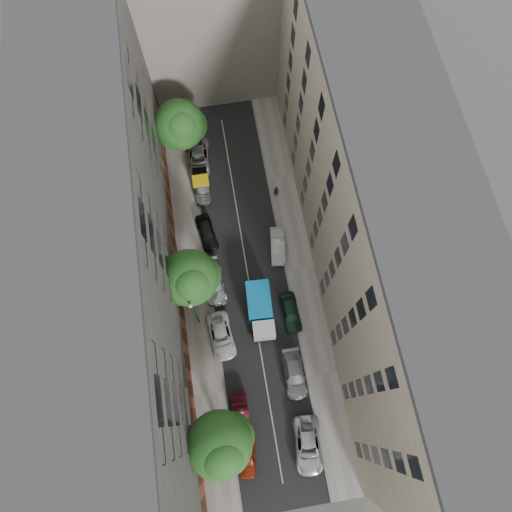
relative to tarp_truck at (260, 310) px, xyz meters
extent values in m
plane|color=#4C4C49|center=(-0.60, 4.02, -1.45)|extent=(120.00, 120.00, 0.00)
cube|color=black|center=(-0.60, 4.02, -1.44)|extent=(8.00, 44.00, 0.02)
cube|color=gray|center=(-6.10, 4.02, -1.38)|extent=(3.00, 44.00, 0.15)
cube|color=gray|center=(4.90, 4.02, -1.38)|extent=(3.00, 44.00, 0.15)
cube|color=#494744|center=(-11.60, 4.02, 8.55)|extent=(8.00, 44.00, 20.00)
cube|color=#B4A18C|center=(10.40, 4.02, 8.55)|extent=(8.00, 44.00, 20.00)
cube|color=gray|center=(-0.60, 32.02, 7.55)|extent=(18.00, 12.00, 18.00)
cube|color=black|center=(0.00, -0.11, -0.87)|extent=(2.53, 5.82, 0.32)
cube|color=silver|center=(0.00, -2.11, 0.08)|extent=(2.20, 1.80, 1.80)
cube|color=#0B8AE0|center=(0.00, 0.85, 0.24)|extent=(2.53, 3.92, 1.90)
cylinder|color=black|center=(-1.00, -2.11, -1.01)|extent=(0.30, 0.89, 0.89)
cylinder|color=black|center=(1.00, -2.11, -1.01)|extent=(0.30, 0.89, 0.89)
cylinder|color=black|center=(-1.00, 1.58, -1.01)|extent=(0.30, 0.89, 0.89)
cylinder|color=black|center=(1.00, 1.58, -1.01)|extent=(0.30, 0.89, 0.89)
imported|color=maroon|center=(-3.40, -12.98, -0.80)|extent=(2.08, 4.00, 1.30)
imported|color=#490E17|center=(-3.40, -9.38, -0.77)|extent=(1.47, 4.15, 1.37)
imported|color=silver|center=(-4.20, -1.78, -0.77)|extent=(2.66, 5.07, 1.36)
imported|color=#B8B8BD|center=(-4.20, 3.82, -0.71)|extent=(2.35, 5.21, 1.48)
imported|color=black|center=(-4.20, 9.42, -0.73)|extent=(2.32, 4.44, 1.44)
imported|color=black|center=(-4.01, 15.02, -0.71)|extent=(1.57, 4.51, 1.49)
imported|color=#B0B0B5|center=(-3.91, 18.62, -0.71)|extent=(2.91, 5.53, 1.48)
imported|color=silver|center=(2.20, -12.98, -0.73)|extent=(2.93, 5.44, 1.45)
imported|color=slate|center=(2.20, -6.54, -0.76)|extent=(2.00, 4.84, 1.40)
imported|color=#152F23|center=(3.00, -0.58, -0.74)|extent=(1.82, 4.27, 1.44)
imported|color=silver|center=(3.00, 6.65, -0.76)|extent=(1.98, 4.35, 1.38)
cylinder|color=#382619|center=(-5.30, -11.36, 0.18)|extent=(0.36, 0.36, 2.97)
cylinder|color=#382619|center=(-5.30, -11.36, 2.72)|extent=(0.24, 0.24, 2.12)
sphere|color=#26531B|center=(-5.30, -11.36, 4.80)|extent=(5.41, 5.41, 5.41)
sphere|color=#26531B|center=(-4.40, -10.96, 3.78)|extent=(4.06, 4.06, 4.06)
sphere|color=#26531B|center=(-6.00, -11.86, 4.20)|extent=(3.79, 3.79, 3.79)
sphere|color=#26531B|center=(-5.10, -12.16, 5.90)|extent=(3.51, 3.51, 3.51)
cylinder|color=#382619|center=(-6.05, 3.02, 0.08)|extent=(0.36, 0.36, 2.77)
cylinder|color=#382619|center=(-6.05, 3.02, 2.45)|extent=(0.24, 0.24, 1.98)
sphere|color=#26531B|center=(-6.05, 3.02, 4.39)|extent=(5.31, 5.31, 5.31)
sphere|color=#26531B|center=(-5.15, 3.42, 3.44)|extent=(3.98, 3.98, 3.98)
sphere|color=#26531B|center=(-6.75, 2.52, 3.84)|extent=(3.71, 3.71, 3.71)
sphere|color=#26531B|center=(-5.85, 2.22, 5.42)|extent=(3.45, 3.45, 3.45)
cylinder|color=#382619|center=(-5.20, 20.15, -0.09)|extent=(0.36, 0.36, 2.43)
cylinder|color=#382619|center=(-5.20, 20.15, 1.99)|extent=(0.24, 0.24, 1.73)
sphere|color=#26531B|center=(-5.20, 20.15, 3.69)|extent=(5.31, 5.31, 5.31)
sphere|color=#26531B|center=(-4.30, 20.55, 2.86)|extent=(3.98, 3.98, 3.98)
sphere|color=#26531B|center=(-5.90, 19.65, 3.21)|extent=(3.72, 3.72, 3.72)
sphere|color=#26531B|center=(-5.00, 19.35, 4.59)|extent=(3.45, 3.45, 3.45)
cylinder|color=#164F29|center=(-6.20, 0.11, 2.01)|extent=(0.14, 0.14, 6.63)
sphere|color=silver|center=(-6.20, 0.11, 5.44)|extent=(0.36, 0.36, 0.36)
imported|color=black|center=(3.96, 12.91, -0.46)|extent=(0.68, 0.52, 1.68)
camera|label=1|loc=(-2.08, -9.90, 44.18)|focal=32.00mm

